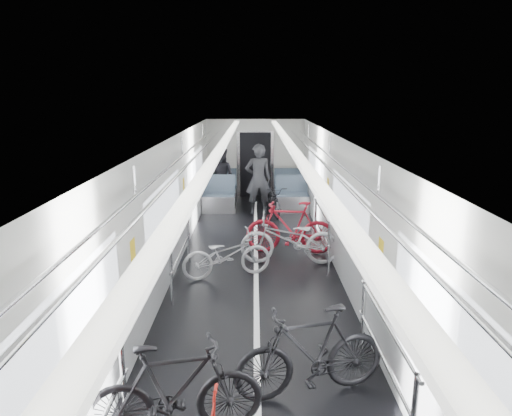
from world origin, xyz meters
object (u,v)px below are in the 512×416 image
(bike_right_mid, at_px, (290,239))
(person_seated, at_px, (221,176))
(bike_left_mid, at_px, (175,391))
(bike_right_near, at_px, (311,352))
(bike_aisle, at_px, (273,200))
(bike_left_far, at_px, (227,254))
(bike_right_far, at_px, (291,228))
(person_standing, at_px, (258,179))

(bike_right_mid, height_order, person_seated, person_seated)
(bike_right_mid, bearing_deg, bike_left_mid, -15.33)
(bike_right_near, relative_size, bike_aisle, 1.10)
(bike_left_mid, distance_m, bike_right_near, 1.47)
(bike_left_mid, xyz_separation_m, person_seated, (-0.24, 9.29, 0.35))
(bike_right_mid, bearing_deg, bike_aisle, -175.50)
(bike_left_far, bearing_deg, bike_right_mid, -78.54)
(bike_right_mid, distance_m, bike_right_far, 0.60)
(bike_left_far, xyz_separation_m, bike_right_mid, (1.15, 0.63, 0.08))
(person_standing, bearing_deg, bike_right_mid, 91.49)
(bike_aisle, xyz_separation_m, person_seated, (-1.48, 1.11, 0.44))
(bike_aisle, bearing_deg, bike_left_mid, -109.72)
(bike_right_far, xyz_separation_m, person_standing, (-0.62, 3.14, 0.40))
(bike_left_mid, relative_size, bike_aisle, 1.08)
(bike_left_far, bearing_deg, person_standing, -24.87)
(bike_right_far, bearing_deg, bike_left_far, -39.05)
(bike_right_far, bearing_deg, person_standing, -163.26)
(bike_right_far, relative_size, person_standing, 0.95)
(bike_left_far, distance_m, person_seated, 5.44)
(bike_right_mid, bearing_deg, bike_right_near, 0.77)
(bike_aisle, relative_size, person_standing, 0.80)
(bike_left_mid, bearing_deg, bike_aisle, -20.30)
(bike_left_far, relative_size, bike_right_mid, 0.85)
(bike_right_far, distance_m, person_seated, 4.52)
(bike_right_mid, bearing_deg, bike_right_far, 176.40)
(bike_right_mid, relative_size, person_standing, 0.99)
(bike_left_mid, distance_m, bike_aisle, 8.27)
(bike_left_far, height_order, bike_right_far, bike_right_far)
(bike_right_mid, bearing_deg, person_standing, -169.50)
(bike_right_near, distance_m, bike_right_mid, 3.88)
(bike_right_mid, distance_m, person_seated, 5.06)
(bike_right_near, bearing_deg, bike_right_mid, 164.51)
(person_standing, bearing_deg, bike_aisle, 161.89)
(bike_left_mid, relative_size, bike_right_mid, 0.88)
(bike_aisle, bearing_deg, bike_right_near, -100.46)
(bike_right_near, relative_size, person_seated, 1.00)
(bike_aisle, bearing_deg, person_standing, 157.86)
(bike_right_mid, relative_size, bike_right_far, 1.04)
(bike_left_mid, height_order, bike_left_far, bike_left_mid)
(bike_right_near, height_order, person_standing, person_standing)
(bike_left_mid, xyz_separation_m, person_standing, (0.83, 8.25, 0.45))
(bike_left_mid, distance_m, person_seated, 9.30)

